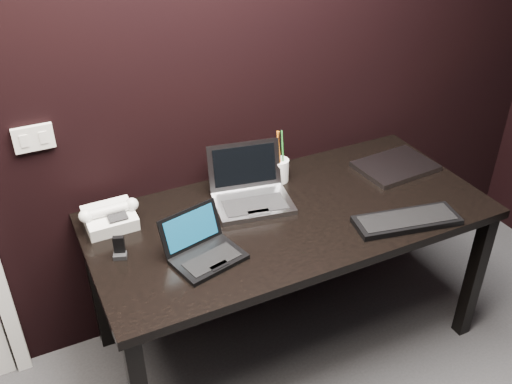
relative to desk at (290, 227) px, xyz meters
name	(u,v)px	position (x,y,z in m)	size (l,w,h in m)	color
wall_back	(183,67)	(-0.30, 0.40, 0.64)	(4.00, 4.00, 0.00)	black
wall_switch	(33,138)	(-0.92, 0.39, 0.46)	(0.15, 0.02, 0.10)	silver
desk	(290,227)	(0.00, 0.00, 0.00)	(1.70, 0.80, 0.74)	black
netbook	(204,250)	(-0.44, -0.12, 0.11)	(0.30, 0.28, 0.16)	black
silver_laptop	(251,193)	(-0.12, 0.15, 0.12)	(0.37, 0.35, 0.22)	gray
ext_keyboard	(407,220)	(0.39, -0.28, 0.09)	(0.46, 0.23, 0.03)	black
closed_laptop	(395,166)	(0.63, 0.10, 0.09)	(0.37, 0.28, 0.02)	gray
desk_phone	(110,217)	(-0.71, 0.24, 0.12)	(0.24, 0.18, 0.12)	white
mobile_phone	(120,249)	(-0.73, 0.03, 0.11)	(0.06, 0.06, 0.09)	black
pen_cup	(279,169)	(0.08, 0.25, 0.14)	(0.11, 0.11, 0.25)	white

